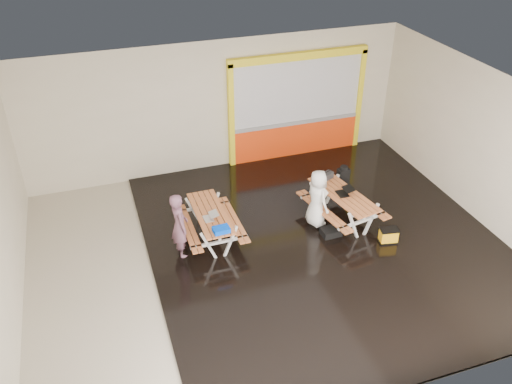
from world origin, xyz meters
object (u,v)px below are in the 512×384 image
object	(u,v)px
dark_case	(331,232)
person_right	(317,198)
blue_pouch	(221,230)
fluke_bag	(388,236)
backpack	(343,175)
laptop_right	(344,192)
toolbox	(327,176)
laptop_left	(210,217)
picnic_table_left	(211,219)
picnic_table_right	(343,200)
person_left	(180,225)

from	to	relation	value
dark_case	person_right	bearing A→B (deg)	112.84
blue_pouch	fluke_bag	bearing A→B (deg)	-9.96
backpack	dark_case	world-z (taller)	backpack
person_right	laptop_right	distance (m)	0.68
toolbox	dark_case	distance (m)	1.44
fluke_bag	backpack	bearing A→B (deg)	94.84
backpack	dark_case	bearing A→B (deg)	-124.69
laptop_left	backpack	distance (m)	3.62
picnic_table_left	person_right	bearing A→B (deg)	-7.42
picnic_table_left	laptop_left	distance (m)	0.31
backpack	person_right	bearing A→B (deg)	-140.96
backpack	picnic_table_left	bearing A→B (deg)	-170.55
backpack	blue_pouch	bearing A→B (deg)	-158.91
fluke_bag	picnic_table_right	bearing A→B (deg)	118.25
picnic_table_left	laptop_right	world-z (taller)	laptop_right
person_left	toolbox	bearing A→B (deg)	-83.23
laptop_right	blue_pouch	xyz separation A→B (m)	(-3.02, -0.46, -0.03)
picnic_table_left	toolbox	bearing A→B (deg)	8.52
toolbox	dark_case	bearing A→B (deg)	-108.53
toolbox	backpack	size ratio (longest dim) A/B	0.80
person_left	laptop_left	size ratio (longest dim) A/B	4.73
dark_case	backpack	bearing A→B (deg)	55.31
backpack	dark_case	distance (m)	1.70
laptop_left	toolbox	distance (m)	3.09
picnic_table_left	laptop_right	distance (m)	3.08
laptop_right	dark_case	size ratio (longest dim) A/B	0.86
picnic_table_right	blue_pouch	size ratio (longest dim) A/B	6.33
blue_pouch	dark_case	size ratio (longest dim) A/B	0.79
person_left	laptop_right	xyz separation A→B (m)	(3.79, 0.02, 0.05)
picnic_table_left	dark_case	world-z (taller)	picnic_table_left
picnic_table_left	person_right	xyz separation A→B (m)	(2.38, -0.31, 0.24)
picnic_table_right	person_left	bearing A→B (deg)	-179.51
picnic_table_left	dark_case	bearing A→B (deg)	-16.15
picnic_table_right	toolbox	world-z (taller)	toolbox
toolbox	fluke_bag	distance (m)	2.05
person_left	dark_case	xyz separation A→B (m)	(3.30, -0.44, -0.64)
picnic_table_left	laptop_left	bearing A→B (deg)	-104.10
person_right	dark_case	size ratio (longest dim) A/B	3.18
person_right	laptop_right	xyz separation A→B (m)	(0.68, 0.02, 0.02)
picnic_table_left	backpack	distance (m)	3.53
person_left	person_right	world-z (taller)	person_left
picnic_table_right	dark_case	xyz separation A→B (m)	(-0.49, -0.47, -0.46)
blue_pouch	backpack	distance (m)	3.68
backpack	fluke_bag	bearing A→B (deg)	-85.16
laptop_right	backpack	world-z (taller)	backpack
person_left	toolbox	xyz separation A→B (m)	(3.69, 0.75, 0.08)
picnic_table_left	person_left	bearing A→B (deg)	-157.36
person_left	laptop_left	distance (m)	0.68
picnic_table_left	person_left	xyz separation A→B (m)	(-0.73, -0.31, 0.21)
laptop_left	blue_pouch	size ratio (longest dim) A/B	0.94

